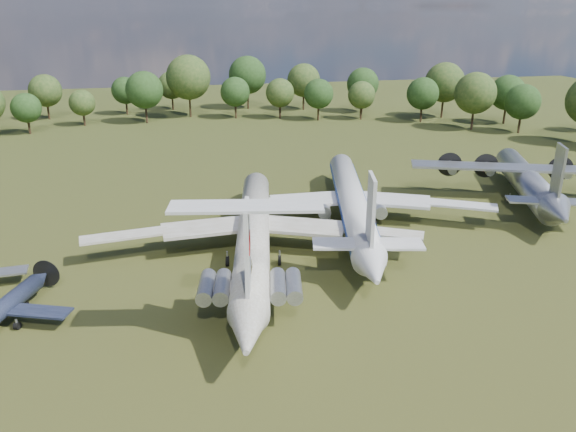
{
  "coord_description": "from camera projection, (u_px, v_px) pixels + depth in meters",
  "views": [
    {
      "loc": [
        -6.45,
        -55.45,
        26.48
      ],
      "look_at": [
        5.33,
        0.59,
        5.0
      ],
      "focal_mm": 35.0,
      "sensor_mm": 36.0,
      "label": 1
    }
  ],
  "objects": [
    {
      "name": "ground",
      "position": [
        241.0,
        264.0,
        61.35
      ],
      "size": [
        300.0,
        300.0,
        0.0
      ],
      "primitive_type": "plane",
      "color": "#233913",
      "rests_on": "ground"
    },
    {
      "name": "il62_airliner",
      "position": [
        254.0,
        238.0,
        61.99
      ],
      "size": [
        45.54,
        54.76,
        4.81
      ],
      "primitive_type": null,
      "rotation": [
        0.0,
        0.0,
        -0.17
      ],
      "color": "beige",
      "rests_on": "ground"
    },
    {
      "name": "tu104_jet",
      "position": [
        352.0,
        207.0,
        71.66
      ],
      "size": [
        46.07,
        55.33,
        4.86
      ],
      "primitive_type": null,
      "rotation": [
        0.0,
        0.0,
        -0.22
      ],
      "color": "#BCBCBC",
      "rests_on": "ground"
    },
    {
      "name": "an12_transport",
      "position": [
        527.0,
        185.0,
        80.46
      ],
      "size": [
        43.08,
        45.36,
        4.79
      ],
      "primitive_type": null,
      "rotation": [
        0.0,
        0.0,
        -0.35
      ],
      "color": "#93959A",
      "rests_on": "ground"
    },
    {
      "name": "small_prop_west",
      "position": [
        2.0,
        314.0,
        49.1
      ],
      "size": [
        16.99,
        19.56,
        2.4
      ],
      "primitive_type": null,
      "rotation": [
        0.0,
        0.0,
        -0.36
      ],
      "color": "black",
      "rests_on": "ground"
    },
    {
      "name": "person_on_il62",
      "position": [
        249.0,
        264.0,
        48.26
      ],
      "size": [
        0.68,
        0.53,
        1.65
      ],
      "primitive_type": "imported",
      "rotation": [
        0.0,
        0.0,
        2.89
      ],
      "color": "olive",
      "rests_on": "il62_airliner"
    }
  ]
}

